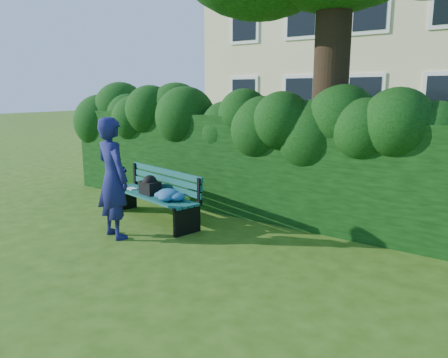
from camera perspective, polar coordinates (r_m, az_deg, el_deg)
The scene contains 4 objects.
ground at distance 6.30m, azimuth -3.30°, elevation -9.38°, with size 80.00×80.00×0.00m, color #2F5010.
hedge at distance 7.82m, azimuth 7.02°, elevation 1.51°, with size 10.00×1.00×1.80m.
park_bench at distance 7.61m, azimuth -8.61°, elevation -1.91°, with size 2.14×0.95×0.89m.
man_reading at distance 6.86m, azimuth -14.30°, elevation 0.11°, with size 0.68×0.45×1.86m, color navy.
Camera 1 is at (3.80, -4.50, 2.24)m, focal length 35.00 mm.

